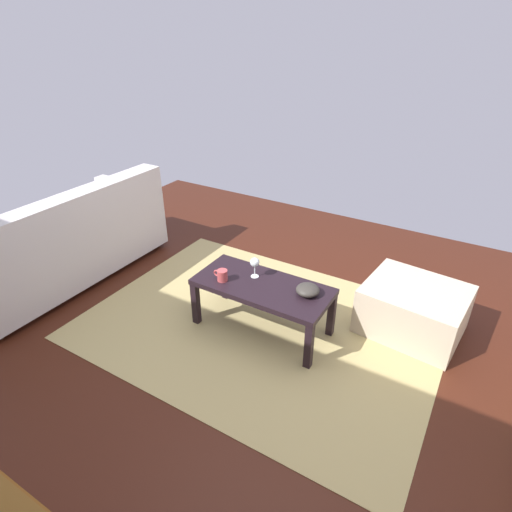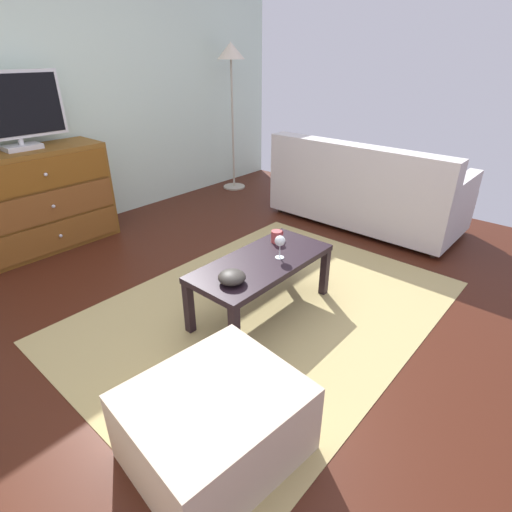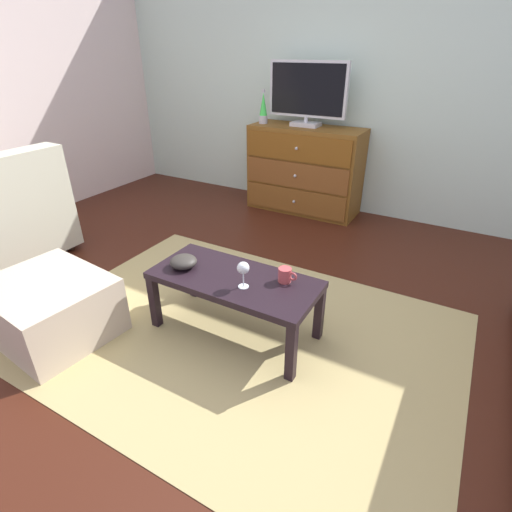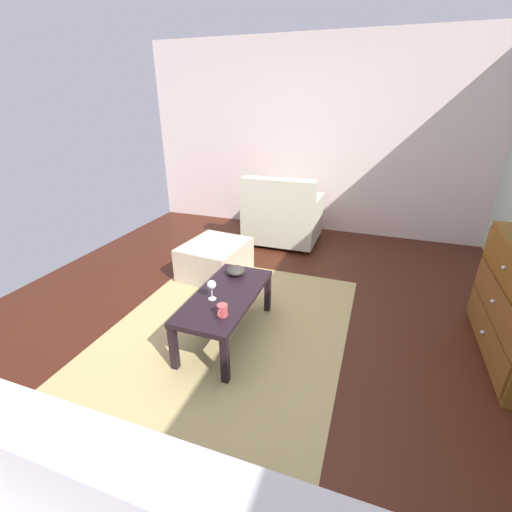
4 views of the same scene
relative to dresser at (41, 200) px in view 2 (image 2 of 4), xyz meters
name	(u,v)px [view 2 (image 2 of 4)]	position (x,y,z in m)	size (l,w,h in m)	color
ground_plane	(226,315)	(0.31, -1.97, -0.46)	(5.95, 5.04, 0.05)	#3E190E
wall_accent_rear	(37,93)	(0.31, 0.31, 0.84)	(5.95, 0.12, 2.55)	silver
area_rug	(266,310)	(0.51, -2.17, -0.44)	(2.60, 1.90, 0.01)	tan
dresser	(41,200)	(0.00, 0.00, 0.00)	(1.16, 0.49, 0.88)	brown
tv	(12,109)	(-0.03, 0.02, 0.76)	(0.80, 0.18, 0.60)	silver
coffee_table	(262,267)	(0.48, -2.15, -0.10)	(1.00, 0.45, 0.40)	black
wine_glass	(280,242)	(0.58, -2.21, 0.07)	(0.07, 0.07, 0.16)	silver
mug	(277,236)	(0.76, -2.04, 0.00)	(0.11, 0.08, 0.08)	#B74547
bowl_decorative	(232,277)	(0.15, -2.20, -0.01)	(0.16, 0.16, 0.07)	#322E29
couch_large	(364,193)	(2.37, -1.89, -0.11)	(0.85, 1.85, 0.85)	#332319
ottoman	(215,424)	(-0.49, -2.71, -0.26)	(0.70, 0.60, 0.37)	#C3B098
standing_lamp	(231,65)	(2.38, -0.05, 1.01)	(0.32, 0.32, 1.70)	#A59E8C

